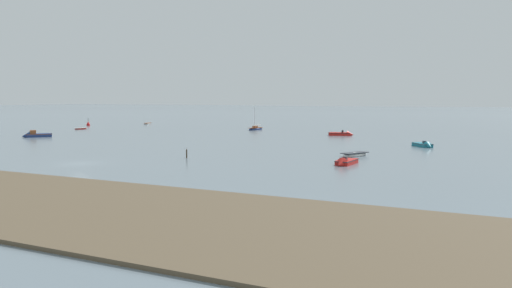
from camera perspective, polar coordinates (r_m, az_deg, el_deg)
The scene contains 11 objects.
ground_plane at distance 64.80m, azimuth -19.17°, elevation -2.10°, with size 800.00×800.00×0.00m, color slate.
sailboat_moored_0 at distance 124.27m, azimuth -0.04°, elevation 1.71°, with size 2.44×5.32×5.74m.
motorboat_moored_0 at distance 107.60m, azimuth 9.73°, elevation 1.07°, with size 5.35×2.95×1.74m.
rowboat_moored_0 at distance 134.01m, azimuth -19.05°, elevation 1.63°, with size 2.10×3.22×0.48m.
motorboat_moored_1 at distance 61.04m, azimuth 9.91°, elevation -2.12°, with size 1.91×4.62×1.54m.
rowboat_moored_1 at distance 154.18m, azimuth -12.05°, elevation 2.25°, with size 1.50×3.46×0.53m.
motorboat_moored_4 at distance 85.89m, azimuth 18.37°, elevation -0.18°, with size 4.07×4.59×1.57m.
motorboat_moored_5 at distance 111.07m, azimuth -23.58°, elevation 0.88°, with size 4.83×5.50×2.08m.
rowboat_moored_3 at distance 70.21m, azimuth 11.00°, elevation -1.19°, with size 3.36×4.78×0.72m.
channel_buoy at distance 150.01m, azimuth -18.29°, elevation 2.14°, with size 0.90×0.90×2.30m.
mooring_post_near at distance 67.31m, azimuth -7.78°, elevation -1.07°, with size 0.22×0.22×1.39m.
Camera 1 is at (45.74, -45.19, 7.99)m, focal length 35.69 mm.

